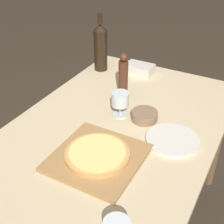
% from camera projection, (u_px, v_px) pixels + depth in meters
% --- Properties ---
extents(dining_table, '(0.93, 1.50, 0.78)m').
position_uv_depth(dining_table, '(112.00, 145.00, 1.52)').
color(dining_table, '#CCB78E').
rests_on(dining_table, ground_plane).
extents(cutting_board, '(0.35, 0.36, 0.02)m').
position_uv_depth(cutting_board, '(97.00, 157.00, 1.29)').
color(cutting_board, '#A87A47').
rests_on(cutting_board, dining_table).
extents(pizza, '(0.27, 0.27, 0.02)m').
position_uv_depth(pizza, '(97.00, 154.00, 1.28)').
color(pizza, tan).
rests_on(pizza, cutting_board).
extents(wine_bottle, '(0.08, 0.08, 0.36)m').
position_uv_depth(wine_bottle, '(101.00, 47.00, 1.93)').
color(wine_bottle, black).
rests_on(wine_bottle, dining_table).
extents(pepper_mill, '(0.05, 0.05, 0.25)m').
position_uv_depth(pepper_mill, '(123.00, 76.00, 1.67)').
color(pepper_mill, '#4C2819').
rests_on(pepper_mill, dining_table).
extents(wine_glass, '(0.09, 0.09, 0.13)m').
position_uv_depth(wine_glass, '(120.00, 100.00, 1.52)').
color(wine_glass, silver).
rests_on(wine_glass, dining_table).
extents(small_bowl, '(0.13, 0.13, 0.05)m').
position_uv_depth(small_bowl, '(145.00, 116.00, 1.52)').
color(small_bowl, '#84664C').
rests_on(small_bowl, dining_table).
extents(dinner_plate, '(0.24, 0.24, 0.01)m').
position_uv_depth(dinner_plate, '(172.00, 140.00, 1.39)').
color(dinner_plate, silver).
rests_on(dinner_plate, dining_table).
extents(food_container, '(0.17, 0.11, 0.06)m').
position_uv_depth(food_container, '(140.00, 69.00, 1.95)').
color(food_container, beige).
rests_on(food_container, dining_table).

